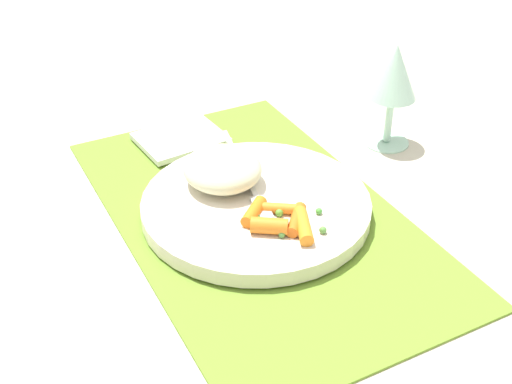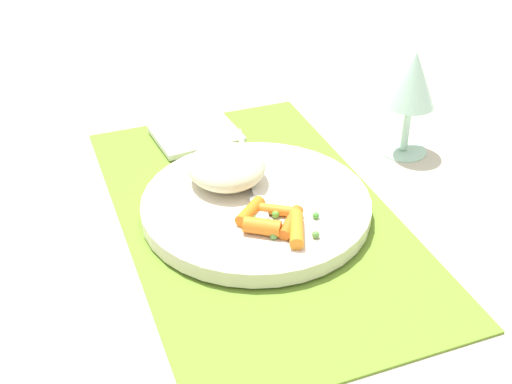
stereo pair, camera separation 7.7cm
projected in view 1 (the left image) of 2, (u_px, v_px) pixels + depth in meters
ground_plane at (256, 216)px, 0.79m from camera, size 2.40×2.40×0.00m
placemat at (256, 214)px, 0.79m from camera, size 0.52×0.30×0.01m
plate at (256, 206)px, 0.79m from camera, size 0.27×0.27×0.02m
rice_mound at (222, 169)px, 0.80m from camera, size 0.10×0.09×0.04m
carrot_portion at (281, 220)px, 0.73m from camera, size 0.10×0.08×0.02m
pea_scatter at (285, 216)px, 0.75m from camera, size 0.08×0.07×0.01m
fork at (248, 181)px, 0.81m from camera, size 0.20×0.05×0.01m
wine_glass at (394, 76)px, 0.88m from camera, size 0.06×0.06×0.14m
napkin at (181, 138)px, 0.93m from camera, size 0.10×0.12×0.01m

